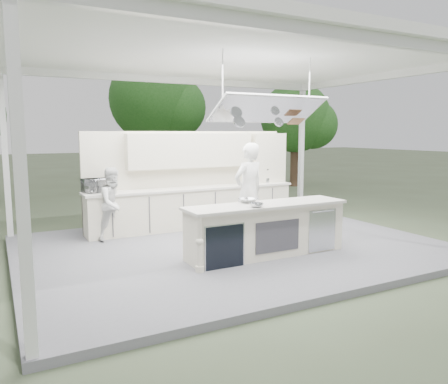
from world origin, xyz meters
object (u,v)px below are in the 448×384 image
head_chef (249,191)px  sous_chef (114,204)px  demo_island (266,229)px  back_counter (194,207)px

head_chef → sous_chef: 2.81m
demo_island → back_counter: (-0.18, 2.81, 0.00)m
head_chef → back_counter: bearing=-80.7°
back_counter → sous_chef: sous_chef is taller
sous_chef → demo_island: bearing=-71.5°
back_counter → head_chef: 1.72m
sous_chef → back_counter: bearing=-12.4°
demo_island → sous_chef: sous_chef is taller
back_counter → sous_chef: (-1.96, -0.35, 0.28)m
back_counter → head_chef: head_chef is taller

